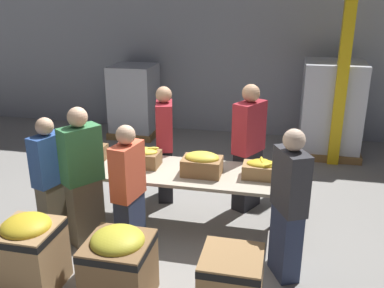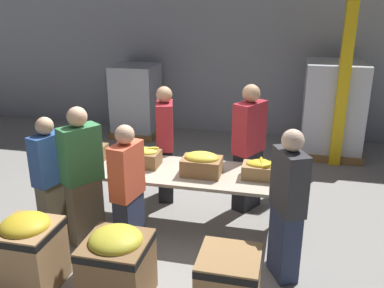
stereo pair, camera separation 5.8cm
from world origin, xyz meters
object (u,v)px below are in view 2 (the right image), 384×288
at_px(volunteer_0, 165,145).
at_px(donation_bin_2, 229,285).
at_px(volunteer_1, 51,180).
at_px(support_pillar, 347,48).
at_px(sorting_table, 171,173).
at_px(banana_box_1, 144,157).
at_px(volunteer_3, 287,207).
at_px(pallet_stack_1, 333,109).
at_px(pallet_stack_0, 136,101).
at_px(volunteer_4, 128,193).
at_px(volunteer_5, 83,178).
at_px(donation_bin_0, 29,250).
at_px(banana_box_2, 202,163).
at_px(volunteer_2, 249,149).
at_px(donation_bin_1, 117,264).
at_px(banana_box_0, 88,150).
at_px(banana_box_3, 262,169).

bearing_deg(volunteer_0, donation_bin_2, 14.18).
xyz_separation_m(volunteer_1, support_pillar, (3.52, 3.29, 1.24)).
height_order(sorting_table, banana_box_1, banana_box_1).
distance_m(volunteer_3, pallet_stack_1, 4.02).
bearing_deg(volunteer_3, pallet_stack_0, 11.19).
height_order(support_pillar, pallet_stack_1, support_pillar).
distance_m(volunteer_4, support_pillar, 4.41).
relative_size(volunteer_4, donation_bin_2, 2.32).
xyz_separation_m(support_pillar, pallet_stack_0, (-3.94, 0.76, -1.28)).
relative_size(volunteer_0, volunteer_5, 0.99).
bearing_deg(sorting_table, pallet_stack_0, 116.78).
height_order(volunteer_1, donation_bin_2, volunteer_1).
xyz_separation_m(banana_box_1, volunteer_4, (0.11, -0.84, -0.11)).
bearing_deg(donation_bin_0, volunteer_1, 105.25).
relative_size(sorting_table, pallet_stack_0, 2.00).
bearing_deg(volunteer_0, banana_box_2, 27.46).
bearing_deg(support_pillar, volunteer_3, -102.80).
xyz_separation_m(volunteer_3, volunteer_5, (-2.32, 0.14, 0.02)).
relative_size(volunteer_5, donation_bin_2, 2.50).
height_order(volunteer_2, pallet_stack_1, volunteer_2).
bearing_deg(volunteer_5, pallet_stack_0, 46.90).
bearing_deg(support_pillar, volunteer_4, -125.94).
relative_size(banana_box_1, support_pillar, 0.10).
bearing_deg(volunteer_4, pallet_stack_1, -20.88).
bearing_deg(support_pillar, donation_bin_0, -127.93).
relative_size(volunteer_3, donation_bin_1, 2.10).
height_order(banana_box_2, volunteer_2, volunteer_2).
height_order(banana_box_1, pallet_stack_1, pallet_stack_1).
bearing_deg(pallet_stack_0, pallet_stack_1, -3.37).
distance_m(volunteer_0, donation_bin_1, 2.28).
height_order(banana_box_2, pallet_stack_0, pallet_stack_0).
relative_size(banana_box_0, banana_box_3, 1.00).
distance_m(pallet_stack_0, pallet_stack_1, 3.88).
relative_size(sorting_table, donation_bin_0, 3.65).
height_order(donation_bin_0, donation_bin_1, donation_bin_0).
distance_m(volunteer_3, volunteer_4, 1.71).
xyz_separation_m(banana_box_3, volunteer_2, (-0.23, 0.66, 0.00)).
height_order(volunteer_1, donation_bin_0, volunteer_1).
bearing_deg(volunteer_3, banana_box_1, 39.60).
distance_m(volunteer_0, donation_bin_0, 2.39).
relative_size(donation_bin_0, support_pillar, 0.20).
distance_m(sorting_table, volunteer_1, 1.44).
height_order(volunteer_1, pallet_stack_0, volunteer_1).
distance_m(banana_box_0, volunteer_1, 0.74).
height_order(volunteer_4, donation_bin_2, volunteer_4).
bearing_deg(donation_bin_2, volunteer_1, 158.22).
bearing_deg(donation_bin_2, volunteer_2, 92.12).
bearing_deg(banana_box_2, volunteer_5, -155.62).
height_order(volunteer_2, pallet_stack_0, volunteer_2).
xyz_separation_m(sorting_table, banana_box_2, (0.41, -0.06, 0.19)).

